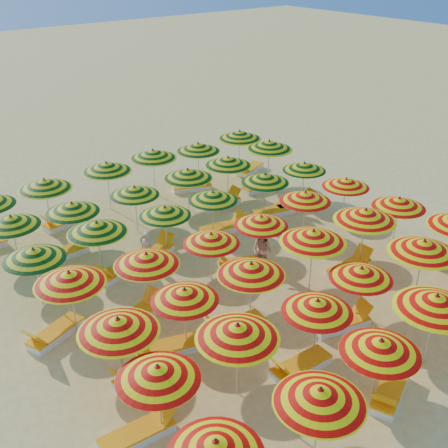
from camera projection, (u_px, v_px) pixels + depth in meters
The scene contains 63 objects.
ground at pixel (233, 272), 18.90m from camera, with size 120.00×120.00×0.00m, color #F3D36C.
umbrella_0 at pixel (216, 448), 10.24m from camera, with size 2.28×2.28×1.96m.
umbrella_1 at pixel (320, 396), 11.28m from camera, with size 2.10×2.10×2.06m.
umbrella_2 at pixel (381, 346), 12.74m from camera, with size 2.25×2.25×1.99m.
umbrella_3 at pixel (436, 302), 13.93m from camera, with size 2.53×2.53×2.22m.
umbrella_6 at pixel (158, 373), 11.96m from camera, with size 2.17×2.17×1.99m.
umbrella_7 at pixel (238, 331), 13.00m from camera, with size 2.16×2.16×2.14m.
umbrella_8 at pixel (317, 306), 14.20m from camera, with size 2.31×2.31×1.95m.
umbrella_9 at pixel (361, 273), 15.67m from camera, with size 1.99×1.99×1.90m.
umbrella_10 at pixel (424, 247), 16.48m from camera, with size 2.16×2.16×2.20m.
umbrella_12 at pixel (118, 325), 13.26m from camera, with size 2.43×2.43×2.12m.
umbrella_13 at pixel (185, 295), 14.68m from camera, with size 1.96×1.96×1.93m.
umbrella_14 at pixel (251, 269), 15.60m from camera, with size 2.58×2.58×2.06m.
umbrella_15 at pixel (313, 236), 17.07m from camera, with size 2.38×2.38×2.19m.
umbrella_16 at pixel (365, 215), 18.36m from camera, with size 2.61×2.61×2.20m.
umbrella_17 at pixel (399, 203), 19.62m from camera, with size 2.40×2.40×2.01m.
umbrella_18 at pixel (69, 278), 15.14m from camera, with size 2.50×2.50×2.09m.
umbrella_19 at pixel (146, 259), 16.11m from camera, with size 2.13×2.13×2.05m.
umbrella_20 at pixel (211, 238), 17.46m from camera, with size 2.20×2.20×1.91m.
umbrella_21 at pixel (261, 221), 18.53m from camera, with size 2.16×2.16×1.92m.
umbrella_22 at pixel (305, 197), 20.11m from camera, with size 1.98×1.98×1.99m.
umbrella_23 at pixel (346, 183), 21.43m from camera, with size 1.96×1.96×1.92m.
umbrella_24 at pixel (34, 254), 16.50m from camera, with size 2.18×2.18×1.97m.
umbrella_25 at pixel (97, 227), 17.84m from camera, with size 2.37×2.37×2.07m.
umbrella_26 at pixel (165, 211), 19.23m from camera, with size 2.08×2.08×1.90m.
umbrella_27 at pixel (213, 196), 20.35m from camera, with size 2.15×2.15×1.91m.
umbrella_28 at pixel (265, 178), 21.72m from camera, with size 2.45×2.45×1.97m.
umbrella_29 at pixel (304, 167), 23.00m from camera, with size 2.26×2.26×1.90m.
umbrella_30 at pixel (11, 221), 18.39m from camera, with size 1.89×1.89×1.99m.
umbrella_31 at pixel (72, 208), 19.33m from camera, with size 2.39×2.39×1.98m.
umbrella_32 at pixel (135, 191), 20.70m from camera, with size 1.90×1.90×1.93m.
umbrella_33 at pixel (188, 174), 21.87m from camera, with size 2.54×2.54×2.08m.
umbrella_34 at pixel (228, 161), 23.12m from camera, with size 2.53×2.53×2.07m.
umbrella_35 at pixel (269, 145), 24.55m from camera, with size 2.74×2.74×2.21m.
umbrella_37 at pixel (45, 184), 20.84m from camera, with size 2.51×2.51×2.13m.
umbrella_38 at pixel (107, 167), 22.43m from camera, with size 2.59×2.59×2.12m.
umbrella_39 at pixel (153, 154), 23.72m from camera, with size 2.62×2.62×2.14m.
umbrella_40 at pixel (198, 147), 24.67m from camera, with size 2.41×2.41×2.07m.
umbrella_41 at pixel (240, 135), 25.96m from camera, with size 2.71×2.71×2.17m.
lounger_1 at pixel (390, 392), 13.66m from camera, with size 1.82×1.20×0.69m.
lounger_4 at pixel (139, 433), 12.53m from camera, with size 1.77×0.70×0.69m.
lounger_5 at pixel (300, 366), 14.51m from camera, with size 1.76×0.66×0.69m.
lounger_6 at pixel (342, 323), 16.13m from camera, with size 1.82×0.99×0.69m.
lounger_8 at pixel (144, 375), 14.21m from camera, with size 1.78×0.73×0.69m.
lounger_9 at pixel (166, 348), 15.14m from camera, with size 1.83×1.08×0.69m.
lounger_10 at pixel (235, 326), 16.00m from camera, with size 1.79×0.77×0.69m.
lounger_11 at pixel (350, 267), 18.88m from camera, with size 1.75×0.64×0.69m.
lounger_12 at pixel (54, 334), 15.70m from camera, with size 1.83×1.16×0.69m.
lounger_13 at pixel (138, 315), 16.48m from camera, with size 1.83×1.04×0.69m.
lounger_14 at pixel (242, 264), 19.07m from camera, with size 1.82×1.24×0.69m.
lounger_15 at pixel (119, 270), 18.70m from camera, with size 1.83×1.05×0.69m.
lounger_16 at pixel (155, 254), 19.66m from camera, with size 1.83×1.15×0.69m.
lounger_17 at pixel (224, 227), 21.46m from camera, with size 1.81×0.90×0.69m.
lounger_18 at pixel (275, 211), 22.75m from camera, with size 1.82×0.96×0.69m.
lounger_19 at pixel (296, 204), 23.33m from camera, with size 1.82×0.96×0.69m.
lounger_20 at pixel (62, 253), 19.70m from camera, with size 1.74×0.61×0.69m.
lounger_21 at pixel (222, 203), 23.46m from camera, with size 1.74×0.61×0.69m.
lounger_22 at pixel (259, 187), 24.98m from camera, with size 1.76×0.66×0.69m.
lounger_24 at pixel (64, 222), 21.85m from camera, with size 1.80×0.86×0.69m.
lounger_25 at pixel (193, 187), 24.97m from camera, with size 1.82×1.23×0.69m.
lounger_26 at pixel (250, 169), 26.90m from camera, with size 1.83×1.14×0.69m.
beachgoer_a at pixel (147, 250), 18.90m from camera, with size 0.47×0.31×1.29m, color tan.
beachgoer_b at pixel (262, 251), 18.69m from camera, with size 0.71×0.55×1.46m, color tan.
Camera 1 is at (-10.18, -12.49, 10.02)m, focal length 45.00 mm.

